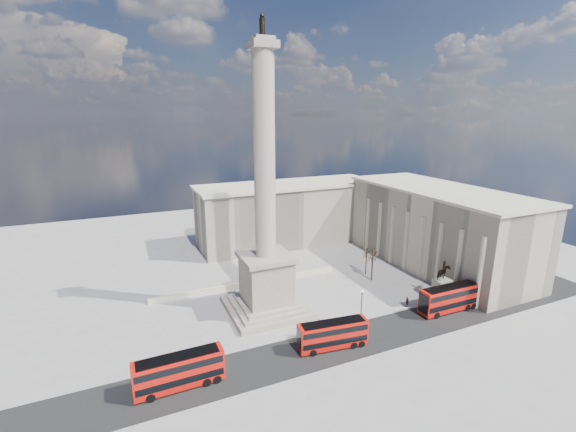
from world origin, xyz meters
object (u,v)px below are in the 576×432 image
(pedestrian_standing, at_px, (452,297))
(pedestrian_crossing, at_px, (319,324))
(victorian_lamp, at_px, (362,303))
(equestrian_statue, at_px, (442,287))
(red_bus_c, at_px, (450,298))
(pedestrian_walking, at_px, (407,302))
(red_bus_a, at_px, (180,371))
(nelsons_column, at_px, (266,244))
(red_bus_b, at_px, (333,334))
(red_bus_d, at_px, (502,286))

(pedestrian_standing, distance_m, pedestrian_crossing, 28.29)
(victorian_lamp, xyz_separation_m, equestrian_statue, (18.86, 0.64, -0.75))
(red_bus_c, height_order, pedestrian_crossing, red_bus_c)
(pedestrian_walking, bearing_deg, red_bus_a, -160.73)
(nelsons_column, xyz_separation_m, red_bus_b, (5.14, -15.37, -10.59))
(red_bus_a, relative_size, equestrian_statue, 1.42)
(nelsons_column, bearing_deg, pedestrian_crossing, -58.17)
(pedestrian_walking, height_order, pedestrian_standing, pedestrian_walking)
(red_bus_c, bearing_deg, red_bus_b, -175.94)
(red_bus_c, bearing_deg, nelsons_column, 156.18)
(nelsons_column, height_order, victorian_lamp, nelsons_column)
(red_bus_a, xyz_separation_m, red_bus_d, (62.08, 1.23, -0.19))
(victorian_lamp, xyz_separation_m, pedestrian_crossing, (-7.53, 1.31, -2.81))
(red_bus_d, xyz_separation_m, victorian_lamp, (-30.90, 3.10, 1.33))
(red_bus_b, height_order, pedestrian_crossing, red_bus_b)
(nelsons_column, distance_m, equestrian_statue, 35.26)
(red_bus_b, xyz_separation_m, equestrian_statue, (27.11, 5.27, 0.53))
(pedestrian_standing, bearing_deg, red_bus_c, 16.48)
(equestrian_statue, bearing_deg, red_bus_d, -17.29)
(red_bus_c, height_order, pedestrian_walking, red_bus_c)
(red_bus_b, relative_size, red_bus_c, 0.92)
(nelsons_column, xyz_separation_m, pedestrian_standing, (34.09, -11.20, -12.14))
(victorian_lamp, height_order, pedestrian_walking, victorian_lamp)
(nelsons_column, bearing_deg, red_bus_d, -17.36)
(red_bus_a, height_order, pedestrian_standing, red_bus_a)
(victorian_lamp, relative_size, pedestrian_crossing, 3.85)
(pedestrian_standing, bearing_deg, victorian_lamp, -21.10)
(nelsons_column, height_order, red_bus_b, nelsons_column)
(nelsons_column, bearing_deg, pedestrian_standing, -18.19)
(red_bus_d, height_order, pedestrian_crossing, red_bus_d)
(victorian_lamp, relative_size, pedestrian_walking, 3.18)
(victorian_lamp, relative_size, pedestrian_standing, 3.92)
(pedestrian_crossing, bearing_deg, pedestrian_walking, -98.83)
(nelsons_column, bearing_deg, pedestrian_walking, -21.21)
(nelsons_column, relative_size, pedestrian_walking, 25.97)
(equestrian_statue, bearing_deg, red_bus_b, -168.99)
(red_bus_d, xyz_separation_m, pedestrian_standing, (-10.20, 2.64, -1.49))
(nelsons_column, bearing_deg, victorian_lamp, -38.74)
(pedestrian_crossing, bearing_deg, pedestrian_standing, -102.14)
(red_bus_a, distance_m, pedestrian_walking, 42.72)
(red_bus_b, bearing_deg, equestrian_statue, 17.92)
(red_bus_d, bearing_deg, red_bus_c, -172.85)
(red_bus_c, distance_m, victorian_lamp, 17.39)
(red_bus_d, relative_size, victorian_lamp, 1.78)
(red_bus_a, bearing_deg, victorian_lamp, 7.11)
(red_bus_b, xyz_separation_m, red_bus_d, (39.15, 1.53, -0.05))
(pedestrian_walking, bearing_deg, equestrian_statue, 7.54)
(red_bus_a, distance_m, red_bus_b, 22.93)
(pedestrian_standing, xyz_separation_m, pedestrian_crossing, (-28.23, 1.77, 0.01))
(nelsons_column, distance_m, red_bus_b, 19.36)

